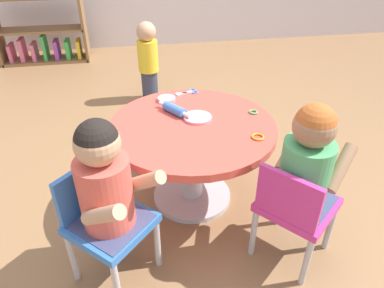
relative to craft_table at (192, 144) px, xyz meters
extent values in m
plane|color=olive|center=(0.00, 0.00, -0.37)|extent=(10.00, 10.00, 0.00)
cylinder|color=silver|center=(0.00, 0.00, -0.35)|extent=(0.44, 0.44, 0.03)
cylinder|color=silver|center=(0.00, 0.00, -0.14)|extent=(0.12, 0.12, 0.45)
cylinder|color=#D84C3F|center=(0.00, 0.00, 0.10)|extent=(0.86, 0.86, 0.04)
cylinder|color=#B7B7BC|center=(-0.42, -0.62, -0.23)|extent=(0.03, 0.03, 0.28)
cylinder|color=#B7B7BC|center=(-0.24, -0.44, -0.23)|extent=(0.03, 0.03, 0.28)
cylinder|color=#B7B7BC|center=(-0.60, -0.44, -0.23)|extent=(0.03, 0.03, 0.28)
cylinder|color=#B7B7BC|center=(-0.42, -0.26, -0.23)|extent=(0.03, 0.03, 0.28)
cube|color=blue|center=(-0.42, -0.44, -0.07)|extent=(0.42, 0.42, 0.04)
cube|color=blue|center=(-0.52, -0.35, 0.06)|extent=(0.20, 0.21, 0.22)
cube|color=#3F4772|center=(-0.42, -0.44, -0.07)|extent=(0.38, 0.38, 0.04)
cylinder|color=#D8594C|center=(-0.42, -0.44, 0.10)|extent=(0.21, 0.21, 0.30)
sphere|color=tan|center=(-0.42, -0.44, 0.33)|extent=(0.17, 0.17, 0.17)
sphere|color=black|center=(-0.42, -0.44, 0.34)|extent=(0.16, 0.16, 0.16)
cylinder|color=tan|center=(-0.42, -0.59, 0.13)|extent=(0.19, 0.19, 0.17)
cylinder|color=tan|center=(-0.27, -0.43, 0.13)|extent=(0.19, 0.19, 0.17)
cylinder|color=#B7B7BC|center=(0.57, -0.48, -0.23)|extent=(0.03, 0.03, 0.28)
cylinder|color=#B7B7BC|center=(0.41, -0.28, -0.23)|extent=(0.03, 0.03, 0.28)
cylinder|color=#B7B7BC|center=(0.38, -0.65, -0.23)|extent=(0.03, 0.03, 0.28)
cylinder|color=#B7B7BC|center=(0.21, -0.45, -0.23)|extent=(0.03, 0.03, 0.28)
cube|color=#CC338C|center=(0.39, -0.47, -0.07)|extent=(0.42, 0.42, 0.04)
cube|color=#CC338C|center=(0.29, -0.55, 0.06)|extent=(0.19, 0.22, 0.22)
cube|color=#3F4772|center=(0.39, -0.47, -0.07)|extent=(0.38, 0.38, 0.04)
cylinder|color=#4CA566|center=(0.39, -0.47, 0.10)|extent=(0.21, 0.21, 0.30)
sphere|color=#997051|center=(0.39, -0.47, 0.33)|extent=(0.17, 0.17, 0.17)
sphere|color=#B25926|center=(0.39, -0.47, 0.34)|extent=(0.16, 0.16, 0.16)
cylinder|color=#997051|center=(0.54, -0.49, 0.13)|extent=(0.20, 0.18, 0.17)
cylinder|color=#997051|center=(0.40, -0.32, 0.13)|extent=(0.20, 0.18, 0.17)
cube|color=olive|center=(-0.74, 2.55, -0.02)|extent=(0.03, 0.28, 0.70)
cube|color=olive|center=(-1.19, 2.55, -0.35)|extent=(0.90, 0.28, 0.03)
cube|color=olive|center=(-1.19, 2.55, -0.02)|extent=(0.90, 0.28, 0.02)
cube|color=#D8668C|center=(-1.55, 2.55, -0.25)|extent=(0.04, 0.20, 0.18)
cube|color=#D8668C|center=(-1.43, 2.55, -0.22)|extent=(0.04, 0.20, 0.23)
cube|color=#D8668C|center=(-1.31, 2.55, -0.25)|extent=(0.04, 0.20, 0.18)
cube|color=green|center=(-1.19, 2.55, -0.20)|extent=(0.03, 0.20, 0.27)
cube|color=purple|center=(-1.07, 2.55, -0.24)|extent=(0.04, 0.20, 0.20)
cube|color=green|center=(-0.95, 2.55, -0.24)|extent=(0.04, 0.20, 0.20)
cube|color=yellow|center=(-0.83, 2.55, -0.24)|extent=(0.04, 0.20, 0.19)
cylinder|color=#33384C|center=(-0.13, 1.37, -0.24)|extent=(0.14, 0.14, 0.26)
cylinder|color=yellow|center=(-0.13, 1.37, 0.02)|extent=(0.17, 0.17, 0.26)
sphere|color=tan|center=(-0.13, 1.37, 0.22)|extent=(0.16, 0.16, 0.16)
cylinder|color=#3F72CC|center=(-0.07, 0.12, 0.15)|extent=(0.12, 0.14, 0.05)
cylinder|color=white|center=(-0.13, 0.20, 0.15)|extent=(0.04, 0.05, 0.02)
cylinder|color=white|center=(-0.02, 0.05, 0.15)|extent=(0.04, 0.05, 0.02)
cube|color=silver|center=(0.02, 0.37, 0.12)|extent=(0.11, 0.06, 0.01)
cube|color=silver|center=(0.02, 0.37, 0.12)|extent=(0.11, 0.02, 0.01)
torus|color=#3F72CC|center=(0.08, 0.40, 0.12)|extent=(0.05, 0.05, 0.01)
torus|color=#3F72CC|center=(0.08, 0.36, 0.12)|extent=(0.05, 0.05, 0.01)
cylinder|color=pink|center=(-0.10, 0.29, 0.13)|extent=(0.10, 0.10, 0.02)
cylinder|color=pink|center=(0.04, 0.05, 0.13)|extent=(0.15, 0.15, 0.01)
torus|color=orange|center=(0.28, -0.19, 0.13)|extent=(0.06, 0.06, 0.01)
torus|color=#4CB259|center=(0.34, 0.06, 0.13)|extent=(0.05, 0.05, 0.01)
camera|label=1|loc=(-0.28, -1.52, 1.00)|focal=32.84mm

